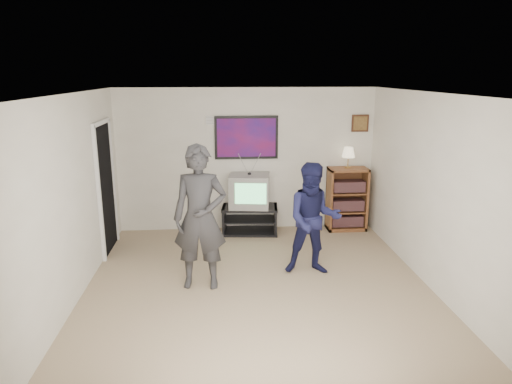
{
  "coord_description": "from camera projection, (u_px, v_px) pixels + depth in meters",
  "views": [
    {
      "loc": [
        -0.46,
        -5.38,
        2.73
      ],
      "look_at": [
        0.02,
        0.65,
        1.15
      ],
      "focal_mm": 32.0,
      "sensor_mm": 36.0,
      "label": 1
    }
  ],
  "objects": [
    {
      "name": "room_shell",
      "position": [
        256.0,
        191.0,
        5.93
      ],
      "size": [
        4.51,
        5.0,
        2.51
      ],
      "color": "#907E5B",
      "rests_on": "ground"
    },
    {
      "name": "media_stand",
      "position": [
        250.0,
        219.0,
        8.01
      ],
      "size": [
        1.01,
        0.62,
        0.48
      ],
      "rotation": [
        0.0,
        0.0,
        -0.1
      ],
      "color": "black",
      "rests_on": "room_shell"
    },
    {
      "name": "crt_television",
      "position": [
        249.0,
        191.0,
        7.88
      ],
      "size": [
        0.74,
        0.65,
        0.57
      ],
      "primitive_type": null,
      "rotation": [
        0.0,
        0.0,
        -0.13
      ],
      "color": "gray",
      "rests_on": "media_stand"
    },
    {
      "name": "bookshelf",
      "position": [
        347.0,
        199.0,
        8.11
      ],
      "size": [
        0.68,
        0.39,
        1.12
      ],
      "primitive_type": null,
      "color": "brown",
      "rests_on": "room_shell"
    },
    {
      "name": "table_lamp",
      "position": [
        348.0,
        157.0,
        7.96
      ],
      "size": [
        0.23,
        0.23,
        0.37
      ],
      "primitive_type": null,
      "color": "#FFEDC1",
      "rests_on": "bookshelf"
    },
    {
      "name": "person_tall",
      "position": [
        200.0,
        218.0,
        5.82
      ],
      "size": [
        0.72,
        0.51,
        1.88
      ],
      "primitive_type": "imported",
      "rotation": [
        0.0,
        0.0,
        -0.08
      ],
      "color": "#2C2C2E",
      "rests_on": "room_shell"
    },
    {
      "name": "person_short",
      "position": [
        314.0,
        219.0,
        6.26
      ],
      "size": [
        0.82,
        0.66,
        1.58
      ],
      "primitive_type": "imported",
      "rotation": [
        0.0,
        0.0,
        -0.09
      ],
      "color": "#16183F",
      "rests_on": "room_shell"
    },
    {
      "name": "controller_left",
      "position": [
        201.0,
        196.0,
        5.95
      ],
      "size": [
        0.06,
        0.11,
        0.03
      ],
      "primitive_type": "cube",
      "rotation": [
        0.0,
        0.0,
        0.31
      ],
      "color": "white",
      "rests_on": "person_tall"
    },
    {
      "name": "controller_right",
      "position": [
        307.0,
        195.0,
        6.45
      ],
      "size": [
        0.08,
        0.12,
        0.03
      ],
      "primitive_type": "cube",
      "rotation": [
        0.0,
        0.0,
        -0.44
      ],
      "color": "white",
      "rests_on": "person_short"
    },
    {
      "name": "poster",
      "position": [
        246.0,
        138.0,
        7.89
      ],
      "size": [
        1.1,
        0.03,
        0.75
      ],
      "primitive_type": "cube",
      "color": "black",
      "rests_on": "room_shell"
    },
    {
      "name": "air_vent",
      "position": [
        214.0,
        120.0,
        7.77
      ],
      "size": [
        0.28,
        0.02,
        0.14
      ],
      "primitive_type": "cube",
      "color": "white",
      "rests_on": "room_shell"
    },
    {
      "name": "small_picture",
      "position": [
        360.0,
        123.0,
        7.99
      ],
      "size": [
        0.3,
        0.03,
        0.3
      ],
      "primitive_type": "cube",
      "color": "#3C2413",
      "rests_on": "room_shell"
    },
    {
      "name": "doorway",
      "position": [
        106.0,
        189.0,
        7.03
      ],
      "size": [
        0.03,
        0.85,
        2.0
      ],
      "primitive_type": "cube",
      "color": "black",
      "rests_on": "room_shell"
    }
  ]
}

